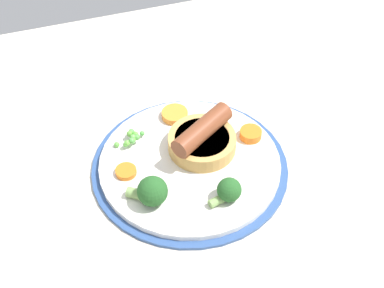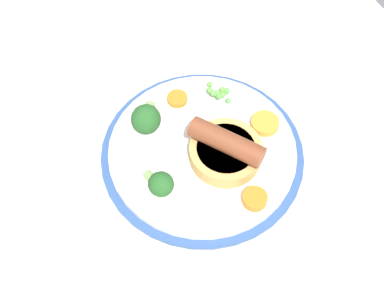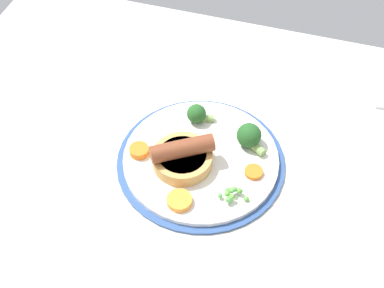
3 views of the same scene
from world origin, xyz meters
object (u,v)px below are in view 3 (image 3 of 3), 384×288
at_px(pea_pile, 232,193).
at_px(carrot_slice_2, 254,172).
at_px(broccoli_floret_far, 197,114).
at_px(dinner_plate, 201,160).
at_px(sausage_pudding, 182,156).
at_px(carrot_slice_0, 179,201).
at_px(carrot_slice_1, 139,151).
at_px(broccoli_floret_near, 250,136).

relative_size(pea_pile, carrot_slice_2, 1.61).
bearing_deg(broccoli_floret_far, carrot_slice_2, 129.81).
xyz_separation_m(dinner_plate, sausage_pudding, (-0.03, -0.02, 0.03)).
xyz_separation_m(carrot_slice_0, carrot_slice_1, (-0.09, 0.07, 0.00)).
distance_m(pea_pile, carrot_slice_1, 0.18).
distance_m(sausage_pudding, pea_pile, 0.10).
distance_m(sausage_pudding, broccoli_floret_near, 0.12).
distance_m(carrot_slice_0, carrot_slice_1, 0.12).
bearing_deg(carrot_slice_1, dinner_plate, 12.15).
relative_size(sausage_pudding, carrot_slice_0, 2.56).
relative_size(sausage_pudding, carrot_slice_2, 3.41).
distance_m(pea_pile, broccoli_floret_near, 0.11).
relative_size(dinner_plate, carrot_slice_0, 7.07).
relative_size(pea_pile, carrot_slice_0, 1.21).
bearing_deg(broccoli_floret_near, broccoli_floret_far, 18.96).
xyz_separation_m(sausage_pudding, broccoli_floret_far, (-0.00, 0.10, -0.00)).
relative_size(sausage_pudding, pea_pile, 2.11).
bearing_deg(broccoli_floret_far, broccoli_floret_near, 150.11).
height_order(pea_pile, broccoli_floret_near, broccoli_floret_near).
bearing_deg(broccoli_floret_far, carrot_slice_1, 39.53).
height_order(sausage_pudding, carrot_slice_2, sausage_pudding).
bearing_deg(sausage_pudding, carrot_slice_2, -26.13).
xyz_separation_m(pea_pile, carrot_slice_1, (-0.17, 0.04, -0.00)).
bearing_deg(carrot_slice_2, sausage_pudding, -173.42).
relative_size(broccoli_floret_far, carrot_slice_2, 1.61).
distance_m(sausage_pudding, broccoli_floret_far, 0.10).
height_order(dinner_plate, broccoli_floret_near, broccoli_floret_near).
height_order(carrot_slice_0, carrot_slice_2, carrot_slice_0).
bearing_deg(carrot_slice_0, dinner_plate, 86.22).
relative_size(broccoli_floret_near, broccoli_floret_far, 1.15).
relative_size(sausage_pudding, carrot_slice_1, 3.15).
height_order(pea_pile, carrot_slice_1, pea_pile).
bearing_deg(carrot_slice_2, dinner_plate, 174.98).
bearing_deg(carrot_slice_0, carrot_slice_2, 42.18).
height_order(carrot_slice_0, carrot_slice_1, carrot_slice_1).
bearing_deg(carrot_slice_0, pea_pile, 23.93).
bearing_deg(carrot_slice_1, carrot_slice_2, 4.08).
relative_size(carrot_slice_0, carrot_slice_1, 1.23).
distance_m(dinner_plate, broccoli_floret_far, 0.09).
xyz_separation_m(dinner_plate, pea_pile, (0.07, -0.06, 0.02)).
bearing_deg(broccoli_floret_near, sausage_pudding, 71.43).
xyz_separation_m(sausage_pudding, broccoli_floret_near, (0.09, 0.07, 0.00)).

